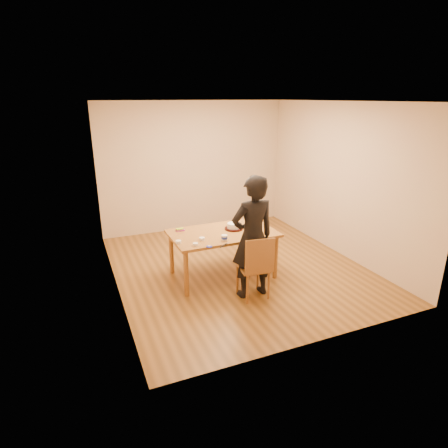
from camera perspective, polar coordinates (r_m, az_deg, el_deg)
name	(u,v)px	position (r m, az deg, el deg)	size (l,w,h in m)	color
room_shell	(230,185)	(6.31, 0.93, 5.89)	(4.00, 4.50, 2.70)	brown
dining_table	(223,233)	(5.87, -0.19, -1.42)	(1.64, 0.97, 0.04)	brown
dining_chair	(253,268)	(5.39, 4.47, -6.63)	(0.39, 0.39, 0.04)	brown
cake_plate	(234,228)	(6.00, 1.50, -0.68)	(0.29, 0.29, 0.02)	#A80B0E
cake	(234,226)	(5.98, 1.50, -0.28)	(0.21, 0.21, 0.07)	white
frosting_dome	(234,223)	(5.97, 1.51, 0.15)	(0.21, 0.21, 0.03)	white
frosting_tub	(224,238)	(5.53, 0.06, -2.09)	(0.09, 0.09, 0.08)	white
frosting_lid	(209,247)	(5.30, -2.27, -3.46)	(0.09, 0.09, 0.01)	#18239D
frosting_dollop	(209,246)	(5.30, -2.27, -3.33)	(0.04, 0.04, 0.02)	white
ramekin_green	(196,244)	(5.36, -4.36, -3.09)	(0.08, 0.08, 0.04)	white
ramekin_yellow	(202,239)	(5.55, -3.38, -2.26)	(0.08, 0.08, 0.04)	white
ramekin_multi	(178,242)	(5.47, -6.96, -2.71)	(0.08, 0.08, 0.04)	white
candy_box_pink	(180,230)	(5.96, -6.68, -0.94)	(0.14, 0.07, 0.02)	#C22D8F
candy_box_green	(180,229)	(5.96, -6.74, -0.75)	(0.12, 0.06, 0.02)	green
spatula	(224,245)	(5.34, -0.08, -3.28)	(0.17, 0.02, 0.01)	black
person	(253,238)	(5.26, 4.37, -2.08)	(0.65, 0.43, 1.79)	black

